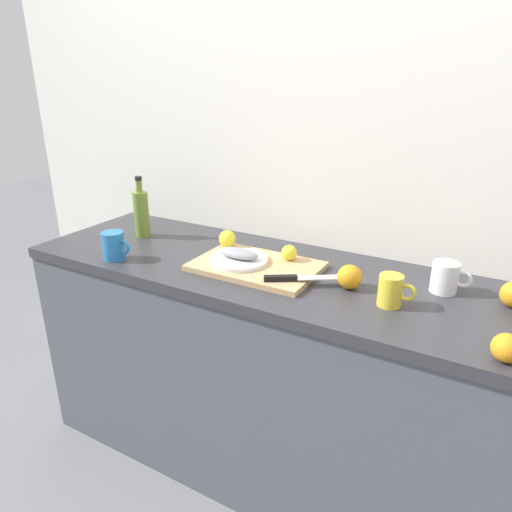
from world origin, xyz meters
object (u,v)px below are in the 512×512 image
Objects in this scene: white_plate at (238,260)px; lemon_0 at (290,253)px; fish_fillet at (238,253)px; orange_0 at (350,277)px; cutting_board at (256,266)px; olive_oil_bottle at (142,213)px; coffee_mug_1 at (446,277)px; coffee_mug_0 at (114,246)px; coffee_mug_2 at (391,291)px; chef_knife at (297,278)px.

lemon_0 is (0.16, 0.11, 0.02)m from white_plate.
fish_fillet is 1.99× the size of orange_0.
cutting_board is at bearing -134.46° from lemon_0.
olive_oil_bottle is (-0.70, -0.02, 0.06)m from lemon_0.
fish_fillet is 0.70m from coffee_mug_1.
fish_fillet is at bearing 20.32° from coffee_mug_0.
lemon_0 is at bearing 1.41° from olive_oil_bottle.
coffee_mug_0 is at bearing -164.43° from coffee_mug_1.
coffee_mug_0 reaches higher than orange_0.
fish_fillet is 0.56m from coffee_mug_2.
fish_fillet is 0.41m from orange_0.
fish_fillet is at bearing -145.36° from lemon_0.
coffee_mug_0 reaches higher than coffee_mug_2.
cutting_board is 5.51× the size of orange_0.
white_plate is 1.73× the size of coffee_mug_1.
coffee_mug_2 is (0.56, -0.03, 0.02)m from white_plate.
lemon_0 is 0.22× the size of olive_oil_bottle.
chef_knife reaches higher than cutting_board.
coffee_mug_2 is at bearing -6.36° from olive_oil_bottle.
chef_knife is at bearing 9.72° from coffee_mug_0.
orange_0 reaches higher than lemon_0.
olive_oil_bottle is 2.13× the size of coffee_mug_0.
olive_oil_bottle reaches higher than coffee_mug_2.
lemon_0 is at bearing 34.64° from white_plate.
coffee_mug_1 is at bearing 12.26° from cutting_board.
coffee_mug_1 reaches higher than coffee_mug_2.
olive_oil_bottle is 0.28m from coffee_mug_0.
coffee_mug_0 is at bearing 157.78° from chef_knife.
cutting_board is 0.14m from lemon_0.
orange_0 is (0.41, 0.02, -0.01)m from fish_fillet.
chef_knife is at bearing -155.94° from orange_0.
chef_knife is 0.31m from coffee_mug_2.
coffee_mug_2 is at bearing -19.07° from lemon_0.
olive_oil_bottle is at bearing 172.89° from cutting_board.
white_plate is 0.26m from chef_knife.
lemon_0 reaches higher than white_plate.
orange_0 reaches higher than fish_fillet.
cutting_board is 0.07m from white_plate.
fish_fillet is (-0.07, -0.02, 0.04)m from cutting_board.
orange_0 is (0.95, -0.07, -0.06)m from olive_oil_bottle.
coffee_mug_0 is 0.99× the size of coffee_mug_1.
coffee_mug_0 is 1.02m from coffee_mug_2.
olive_oil_bottle is at bearing -177.22° from coffee_mug_1.
coffee_mug_1 reaches higher than lemon_0.
white_plate is 2.65× the size of orange_0.
olive_oil_bottle is 2.11× the size of coffee_mug_1.
chef_knife is 0.81m from olive_oil_bottle.
cutting_board is at bearing 13.05° from fish_fillet.
coffee_mug_1 is (1.14, 0.32, -0.00)m from coffee_mug_0.
white_plate is at bearing -167.67° from coffee_mug_1.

